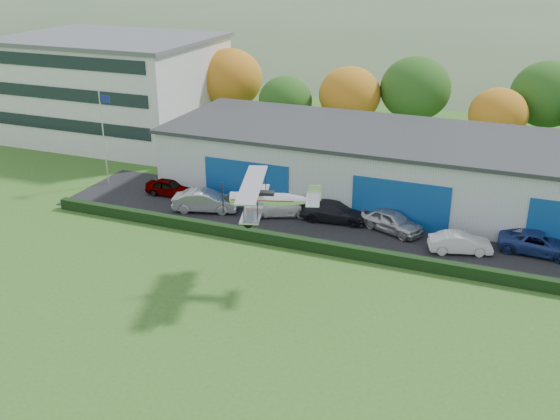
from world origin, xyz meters
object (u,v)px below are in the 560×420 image
at_px(car_6, 539,243).
at_px(car_4, 392,221).
at_px(car_1, 205,201).
at_px(hangar, 417,168).
at_px(car_0, 169,187).
at_px(car_5, 460,243).
at_px(biplane, 267,198).
at_px(car_2, 282,205).
at_px(office_block, 114,87).
at_px(car_3, 335,211).
at_px(flagpole, 104,130).

bearing_deg(car_6, car_4, 94.39).
distance_m(car_1, car_6, 23.91).
distance_m(hangar, car_0, 19.88).
height_order(car_5, biplane, biplane).
relative_size(car_2, biplane, 0.80).
distance_m(car_1, car_4, 14.15).
bearing_deg(car_2, car_6, -113.36).
bearing_deg(biplane, car_4, 43.73).
relative_size(office_block, car_2, 3.92).
distance_m(car_3, biplane, 11.14).
bearing_deg(car_2, office_block, 36.91).
height_order(car_1, car_3, car_1).
height_order(hangar, car_1, hangar).
distance_m(car_2, car_5, 13.51).
bearing_deg(office_block, car_2, -29.57).
relative_size(flagpole, car_2, 1.52).
distance_m(car_4, biplane, 12.08).
bearing_deg(office_block, car_0, -43.28).
xyz_separation_m(car_1, biplane, (8.59, -8.24, 4.50)).
bearing_deg(car_5, biplane, 111.23).
bearing_deg(biplane, car_1, 119.19).
bearing_deg(office_block, hangar, -12.01).
height_order(car_4, biplane, biplane).
bearing_deg(car_5, car_6, -86.12).
bearing_deg(car_0, biplane, -128.59).
xyz_separation_m(car_1, car_4, (14.06, 1.53, -0.03)).
bearing_deg(car_5, hangar, 11.89).
xyz_separation_m(flagpole, car_2, (16.10, -0.74, -4.00)).
relative_size(office_block, biplane, 3.13).
bearing_deg(car_2, car_4, -114.11).
bearing_deg(flagpole, car_1, -12.66).
height_order(hangar, car_5, hangar).
relative_size(car_4, car_6, 0.90).
height_order(car_0, car_1, car_1).
bearing_deg(flagpole, car_0, -4.28).
relative_size(office_block, car_5, 5.02).
bearing_deg(car_3, flagpole, 83.28).
distance_m(car_3, car_4, 4.33).
bearing_deg(car_6, car_0, 93.13).
xyz_separation_m(flagpole, car_3, (20.22, -0.50, -4.00)).
distance_m(hangar, car_3, 8.20).
bearing_deg(flagpole, car_3, -1.42).
bearing_deg(car_4, car_0, 111.49).
height_order(car_0, car_6, car_6).
xyz_separation_m(car_0, car_1, (4.30, -1.89, 0.14)).
distance_m(car_1, biplane, 12.72).
xyz_separation_m(hangar, flagpole, (-24.88, -5.98, 2.13)).
bearing_deg(car_0, car_5, -95.43).
distance_m(car_0, car_4, 18.37).
xyz_separation_m(car_4, car_6, (9.79, 0.14, -0.07)).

